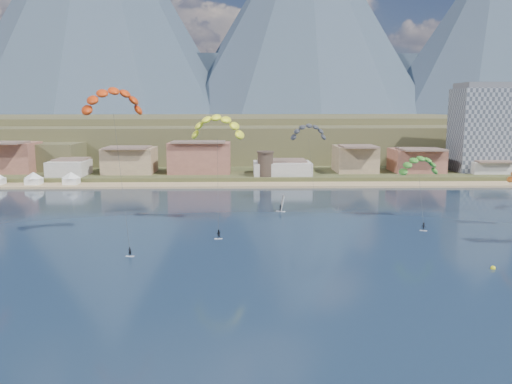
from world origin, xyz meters
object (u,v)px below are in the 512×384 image
kitesurfer_yellow (217,123)px  windsurfer (281,206)px  apartment_tower (482,128)px  kitesurfer_green (419,163)px  kitesurfer_red (113,97)px  buoy (493,268)px  watchtower (265,164)px

kitesurfer_yellow → windsurfer: (14.69, 13.81, -20.59)m
apartment_tower → windsurfer: size_ratio=7.82×
kitesurfer_green → kitesurfer_yellow: bearing=-174.7°
apartment_tower → kitesurfer_green: 88.54m
apartment_tower → kitesurfer_yellow: 121.64m
apartment_tower → kitesurfer_red: 144.94m
buoy → kitesurfer_green: bearing=90.0°
buoy → apartment_tower: bearing=66.7°
buoy → watchtower: bearing=108.3°
apartment_tower → windsurfer: 102.77m
kitesurfer_red → windsurfer: bearing=40.4°
apartment_tower → buoy: 122.24m
kitesurfer_green → buoy: 38.93m
buoy → kitesurfer_yellow: bearing=144.1°
kitesurfer_red → kitesurfer_green: size_ratio=1.79×
watchtower → kitesurfer_green: bearing=-62.0°
kitesurfer_green → buoy: kitesurfer_green is taller
watchtower → apartment_tower: bearing=9.9°
apartment_tower → kitesurfer_yellow: apartment_tower is taller
kitesurfer_yellow → kitesurfer_green: 46.02m
kitesurfer_red → buoy: 71.10m
watchtower → kitesurfer_red: 87.09m
watchtower → windsurfer: bearing=-87.9°
watchtower → buoy: 102.45m
windsurfer → kitesurfer_green: bearing=-17.6°
watchtower → kitesurfer_green: kitesurfer_green is taller
windsurfer → watchtower: bearing=92.1°
kitesurfer_yellow → buoy: kitesurfer_yellow is taller
apartment_tower → buoy: apartment_tower is taller
kitesurfer_yellow → kitesurfer_green: size_ratio=1.52×
watchtower → kitesurfer_yellow: bearing=-101.2°
watchtower → kitesurfer_green: 68.63m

